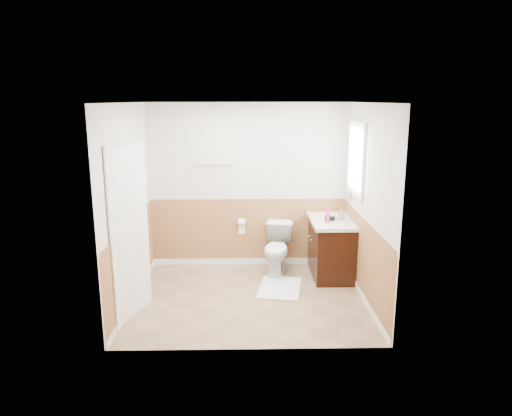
{
  "coord_description": "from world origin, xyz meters",
  "views": [
    {
      "loc": [
        -0.02,
        -5.7,
        2.54
      ],
      "look_at": [
        0.1,
        0.25,
        1.15
      ],
      "focal_mm": 32.76,
      "sensor_mm": 36.0,
      "label": 1
    }
  ],
  "objects_px": {
    "toilet": "(277,249)",
    "soap_dispenser": "(341,214)",
    "bath_mat": "(280,288)",
    "lotion_bottle": "(328,215)",
    "vanity_cabinet": "(330,248)"
  },
  "relations": [
    {
      "from": "bath_mat",
      "to": "toilet",
      "type": "bearing_deg",
      "value": 90.0
    },
    {
      "from": "toilet",
      "to": "bath_mat",
      "type": "bearing_deg",
      "value": -79.95
    },
    {
      "from": "toilet",
      "to": "soap_dispenser",
      "type": "xyz_separation_m",
      "value": [
        0.9,
        -0.14,
        0.57
      ]
    },
    {
      "from": "bath_mat",
      "to": "soap_dispenser",
      "type": "relative_size",
      "value": 4.7
    },
    {
      "from": "toilet",
      "to": "bath_mat",
      "type": "xyz_separation_m",
      "value": [
        0.0,
        -0.62,
        -0.36
      ]
    },
    {
      "from": "toilet",
      "to": "lotion_bottle",
      "type": "bearing_deg",
      "value": -14.52
    },
    {
      "from": "bath_mat",
      "to": "lotion_bottle",
      "type": "bearing_deg",
      "value": 24.03
    },
    {
      "from": "toilet",
      "to": "soap_dispenser",
      "type": "height_order",
      "value": "soap_dispenser"
    },
    {
      "from": "lotion_bottle",
      "to": "toilet",
      "type": "bearing_deg",
      "value": 155.44
    },
    {
      "from": "lotion_bottle",
      "to": "soap_dispenser",
      "type": "relative_size",
      "value": 1.29
    },
    {
      "from": "toilet",
      "to": "vanity_cabinet",
      "type": "xyz_separation_m",
      "value": [
        0.78,
        -0.05,
        0.03
      ]
    },
    {
      "from": "bath_mat",
      "to": "vanity_cabinet",
      "type": "bearing_deg",
      "value": 35.72
    },
    {
      "from": "toilet",
      "to": "vanity_cabinet",
      "type": "bearing_deg",
      "value": 6.13
    },
    {
      "from": "bath_mat",
      "to": "soap_dispenser",
      "type": "distance_m",
      "value": 1.38
    },
    {
      "from": "soap_dispenser",
      "to": "vanity_cabinet",
      "type": "bearing_deg",
      "value": 145.18
    }
  ]
}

